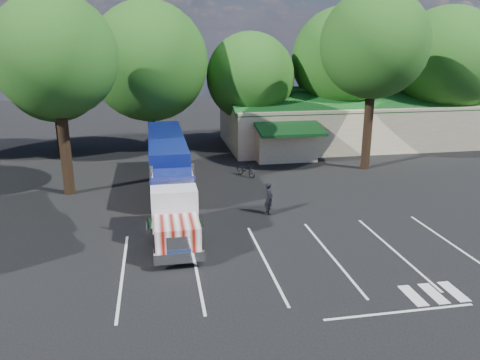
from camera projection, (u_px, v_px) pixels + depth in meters
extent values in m
plane|color=black|center=(242.00, 215.00, 27.17)|extent=(120.00, 120.00, 0.00)
cube|color=beige|center=(348.00, 123.00, 45.95)|extent=(24.00, 11.00, 4.00)
cube|color=#17511E|center=(361.00, 100.00, 42.97)|extent=(24.20, 6.25, 2.10)
cube|color=#17511E|center=(341.00, 94.00, 47.50)|extent=(24.20, 6.25, 2.10)
cube|color=beige|center=(285.00, 144.00, 39.39)|extent=(5.00, 2.50, 2.80)
cube|color=#17511E|center=(290.00, 129.00, 37.73)|extent=(5.40, 3.19, 0.80)
cylinder|color=black|center=(60.00, 132.00, 41.17)|extent=(0.70, 0.70, 4.00)
sphere|color=#194C15|center=(54.00, 72.00, 39.70)|extent=(8.40, 8.40, 8.40)
cylinder|color=black|center=(152.00, 131.00, 40.98)|extent=(0.70, 0.70, 4.30)
sphere|color=#194C15|center=(149.00, 62.00, 39.29)|extent=(10.00, 10.00, 10.00)
cylinder|color=black|center=(250.00, 129.00, 43.83)|extent=(0.70, 0.70, 3.60)
sphere|color=#194C15|center=(250.00, 77.00, 42.46)|extent=(8.00, 8.00, 8.00)
cylinder|color=black|center=(339.00, 120.00, 45.71)|extent=(0.70, 0.70, 4.50)
sphere|color=#194C15|center=(343.00, 59.00, 44.03)|extent=(9.60, 9.60, 9.60)
cylinder|color=black|center=(439.00, 122.00, 46.36)|extent=(0.70, 0.70, 3.90)
sphere|color=#194C15|center=(446.00, 62.00, 44.69)|extent=(10.40, 10.40, 10.40)
cylinder|color=black|center=(65.00, 149.00, 30.18)|extent=(0.70, 0.70, 6.00)
sphere|color=#194C15|center=(55.00, 56.00, 28.51)|extent=(7.60, 7.60, 7.60)
cylinder|color=black|center=(368.00, 128.00, 36.21)|extent=(0.70, 0.70, 6.50)
sphere|color=#194C15|center=(374.00, 44.00, 34.42)|extent=(8.00, 8.00, 8.00)
cube|color=black|center=(175.00, 227.00, 23.66)|extent=(0.95, 6.26, 0.22)
cube|color=white|center=(179.00, 258.00, 20.54)|extent=(2.23, 0.24, 0.49)
cube|color=white|center=(179.00, 245.00, 20.55)|extent=(1.07, 0.12, 0.80)
cube|color=white|center=(177.00, 232.00, 21.47)|extent=(2.07, 2.16, 1.03)
cube|color=silver|center=(175.00, 208.00, 22.99)|extent=(2.24, 1.45, 2.05)
cube|color=black|center=(175.00, 203.00, 22.32)|extent=(2.05, 0.09, 0.89)
cube|color=white|center=(173.00, 181.00, 23.38)|extent=(2.32, 0.11, 0.22)
cube|color=#0C1357|center=(173.00, 195.00, 24.46)|extent=(2.25, 1.80, 2.41)
cylinder|color=white|center=(153.00, 195.00, 23.43)|extent=(0.16, 0.16, 3.03)
cylinder|color=white|center=(194.00, 192.00, 23.79)|extent=(0.16, 0.16, 3.03)
cylinder|color=white|center=(151.00, 228.00, 23.53)|extent=(0.60, 1.43, 0.59)
cylinder|color=white|center=(199.00, 225.00, 23.96)|extent=(0.60, 1.43, 0.59)
cube|color=white|center=(167.00, 160.00, 31.79)|extent=(2.42, 11.45, 1.34)
cube|color=#091B55|center=(166.00, 143.00, 31.45)|extent=(2.42, 11.45, 1.07)
cube|color=black|center=(166.00, 163.00, 35.65)|extent=(1.10, 3.13, 0.31)
cube|color=black|center=(161.00, 202.00, 27.51)|extent=(0.11, 0.11, 1.25)
cube|color=black|center=(182.00, 201.00, 27.74)|extent=(0.11, 0.11, 1.25)
cube|color=white|center=(165.00, 161.00, 37.69)|extent=(2.14, 0.13, 0.11)
cylinder|color=black|center=(158.00, 254.00, 21.11)|extent=(0.32, 0.98, 0.98)
cylinder|color=black|center=(199.00, 251.00, 21.44)|extent=(0.32, 0.98, 0.98)
cylinder|color=black|center=(156.00, 221.00, 24.98)|extent=(0.32, 0.98, 0.98)
cylinder|color=black|center=(191.00, 219.00, 25.31)|extent=(0.32, 0.98, 0.98)
cylinder|color=black|center=(156.00, 215.00, 25.90)|extent=(0.32, 0.98, 0.98)
cylinder|color=black|center=(190.00, 212.00, 26.23)|extent=(0.32, 0.98, 0.98)
cylinder|color=black|center=(154.00, 170.00, 34.89)|extent=(0.32, 0.98, 0.98)
cylinder|color=black|center=(179.00, 169.00, 35.23)|extent=(0.32, 0.98, 0.98)
cylinder|color=black|center=(154.00, 166.00, 35.90)|extent=(0.32, 0.98, 0.98)
cylinder|color=black|center=(178.00, 165.00, 36.23)|extent=(0.32, 0.98, 0.98)
imported|color=black|center=(269.00, 198.00, 27.17)|extent=(0.54, 0.75, 1.91)
imported|color=black|center=(246.00, 170.00, 34.87)|extent=(1.64, 1.93, 1.00)
imported|color=#ADAEB5|center=(316.00, 146.00, 41.75)|extent=(4.62, 2.66, 1.44)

